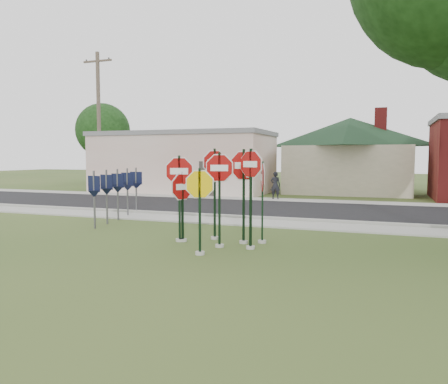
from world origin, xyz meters
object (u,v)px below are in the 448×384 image
(utility_pole_near, at_px, (99,120))
(pedestrian, at_px, (275,185))
(stop_sign_center, at_px, (219,186))
(stop_sign_yellow, at_px, (200,201))
(stop_sign_left, at_px, (179,185))

(utility_pole_near, bearing_deg, pedestrian, -3.42)
(stop_sign_center, distance_m, stop_sign_yellow, 1.09)
(stop_sign_yellow, relative_size, utility_pole_near, 0.24)
(stop_sign_center, relative_size, stop_sign_yellow, 1.18)
(stop_sign_left, distance_m, pedestrian, 13.04)
(stop_sign_center, distance_m, pedestrian, 13.50)
(stop_sign_yellow, distance_m, utility_pole_near, 20.95)
(utility_pole_near, bearing_deg, stop_sign_left, -47.16)
(stop_sign_left, bearing_deg, pedestrian, 91.20)
(stop_sign_yellow, relative_size, pedestrian, 1.45)
(stop_sign_left, bearing_deg, stop_sign_yellow, -48.29)
(stop_sign_center, xyz_separation_m, utility_pole_near, (-14.14, 14.12, 3.28))
(utility_pole_near, bearing_deg, stop_sign_yellow, -47.26)
(pedestrian, bearing_deg, stop_sign_left, 86.53)
(stop_sign_yellow, bearing_deg, utility_pole_near, 132.74)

